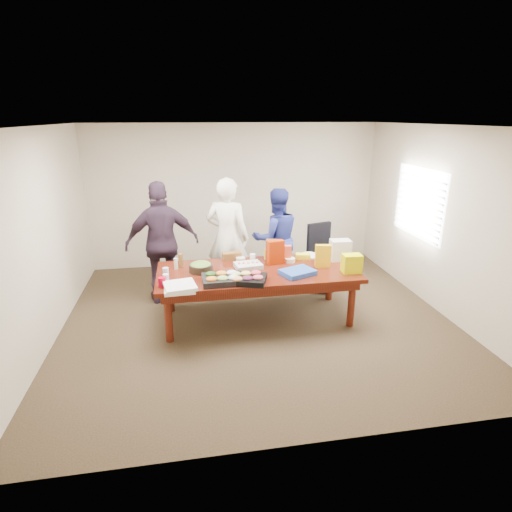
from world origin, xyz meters
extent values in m
cube|color=#47301E|center=(0.00, 0.00, -0.01)|extent=(5.50, 5.00, 0.02)
cube|color=white|center=(0.00, 0.00, 2.71)|extent=(5.50, 5.00, 0.02)
cube|color=beige|center=(0.00, 2.50, 1.35)|extent=(5.50, 0.04, 2.70)
cube|color=beige|center=(0.00, -2.50, 1.35)|extent=(5.50, 0.04, 2.70)
cube|color=beige|center=(-2.75, 0.00, 1.35)|extent=(0.04, 5.00, 2.70)
cube|color=beige|center=(2.75, 0.00, 1.35)|extent=(0.04, 5.00, 2.70)
cube|color=white|center=(2.72, 0.60, 1.50)|extent=(0.03, 1.40, 1.10)
cube|color=beige|center=(2.68, 0.60, 1.50)|extent=(0.04, 1.36, 1.00)
cube|color=#4C1C0F|center=(0.00, 0.00, 0.38)|extent=(2.80, 1.20, 0.75)
cube|color=black|center=(1.26, 0.90, 0.53)|extent=(0.67, 0.67, 1.06)
imported|color=white|center=(-0.31, 0.99, 0.96)|extent=(0.83, 0.70, 1.93)
imported|color=navy|center=(0.52, 1.16, 0.85)|extent=(0.87, 0.70, 1.70)
imported|color=#2C1D2A|center=(-1.33, 0.87, 0.95)|extent=(1.18, 0.63, 1.91)
cube|color=black|center=(-0.53, -0.36, 0.79)|extent=(0.52, 0.41, 0.08)
cube|color=black|center=(-0.21, -0.40, 0.79)|extent=(0.59, 0.52, 0.08)
cube|color=silver|center=(-0.11, 0.12, 0.78)|extent=(0.41, 0.33, 0.06)
cylinder|color=black|center=(-0.79, 0.09, 0.80)|extent=(0.35, 0.35, 0.11)
cube|color=#264EAE|center=(0.52, -0.25, 0.78)|extent=(0.53, 0.46, 0.07)
cube|color=#A62600|center=(0.31, 0.22, 0.93)|extent=(0.26, 0.14, 0.35)
cube|color=yellow|center=(0.95, -0.02, 0.91)|extent=(0.23, 0.12, 0.33)
cube|color=#F05B36|center=(0.48, 0.30, 0.87)|extent=(0.17, 0.10, 0.25)
cylinder|color=white|center=(-0.01, 0.35, 0.81)|extent=(0.08, 0.08, 0.13)
cylinder|color=gold|center=(0.21, 0.45, 0.83)|extent=(0.07, 0.07, 0.16)
cylinder|color=brown|center=(-1.06, 0.32, 0.85)|extent=(0.08, 0.08, 0.20)
cylinder|color=silver|center=(-1.13, 0.24, 0.83)|extent=(0.06, 0.06, 0.16)
cube|color=#F3F61D|center=(0.78, 0.38, 0.79)|extent=(0.24, 0.17, 0.07)
cube|color=brown|center=(-0.30, 0.52, 0.81)|extent=(0.29, 0.15, 0.11)
cube|color=brown|center=(0.33, 0.42, 0.90)|extent=(0.26, 0.20, 0.30)
cylinder|color=#AB001B|center=(-1.30, -0.38, 0.81)|extent=(0.10, 0.10, 0.13)
cylinder|color=white|center=(-1.26, -0.23, 0.81)|extent=(0.10, 0.10, 0.11)
cylinder|color=silver|center=(-1.27, 0.00, 0.81)|extent=(0.10, 0.10, 0.11)
cube|color=white|center=(-1.08, -0.52, 0.77)|extent=(0.39, 0.39, 0.04)
cube|color=white|center=(-1.07, -0.55, 0.81)|extent=(0.44, 0.44, 0.04)
cylinder|color=white|center=(0.90, 0.46, 0.76)|extent=(0.29, 0.29, 0.02)
cylinder|color=silver|center=(0.92, 0.52, 0.76)|extent=(0.28, 0.28, 0.02)
cylinder|color=#F3EDC7|center=(0.54, 0.26, 0.78)|extent=(0.17, 0.17, 0.06)
cylinder|color=beige|center=(-0.18, 0.43, 0.78)|extent=(0.17, 0.17, 0.05)
cube|color=white|center=(1.30, 0.22, 0.91)|extent=(0.30, 0.22, 0.31)
cube|color=#EAF500|center=(1.27, -0.30, 0.88)|extent=(0.27, 0.19, 0.26)
camera|label=1|loc=(-0.95, -5.37, 2.82)|focal=28.97mm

